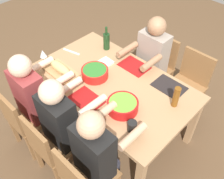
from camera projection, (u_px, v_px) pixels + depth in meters
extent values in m
plane|color=brown|center=(112.00, 125.00, 3.13)|extent=(8.00, 8.00, 0.00)
cube|color=#A87F56|center=(112.00, 83.00, 2.62)|extent=(1.69, 1.02, 0.04)
cube|color=#A87F56|center=(193.00, 122.00, 2.72)|extent=(0.07, 0.07, 0.70)
cube|color=#A87F56|center=(94.00, 59.00, 3.50)|extent=(0.07, 0.07, 0.70)
cube|color=#A87F56|center=(39.00, 93.00, 3.04)|extent=(0.07, 0.07, 0.70)
cube|color=olive|center=(90.00, 175.00, 2.20)|extent=(0.40, 0.40, 0.03)
cube|color=olive|center=(71.00, 177.00, 1.96)|extent=(0.38, 0.04, 0.40)
cube|color=olive|center=(93.00, 162.00, 2.53)|extent=(0.04, 0.04, 0.42)
cylinder|color=#2D2D38|center=(103.00, 164.00, 2.51)|extent=(0.11, 0.11, 0.45)
cylinder|color=#2D2D38|center=(114.00, 175.00, 2.43)|extent=(0.11, 0.11, 0.45)
cube|color=black|center=(94.00, 153.00, 2.03)|extent=(0.34, 0.20, 0.55)
cylinder|color=tan|center=(102.00, 113.00, 2.17)|extent=(0.07, 0.30, 0.07)
cylinder|color=tan|center=(132.00, 136.00, 2.00)|extent=(0.07, 0.30, 0.07)
sphere|color=tan|center=(91.00, 125.00, 1.77)|extent=(0.21, 0.21, 0.21)
cube|color=olive|center=(31.00, 117.00, 2.66)|extent=(0.40, 0.40, 0.03)
cube|color=olive|center=(10.00, 113.00, 2.42)|extent=(0.38, 0.04, 0.40)
cube|color=olive|center=(40.00, 113.00, 2.99)|extent=(0.04, 0.04, 0.42)
cube|color=olive|center=(57.00, 129.00, 2.83)|extent=(0.04, 0.04, 0.42)
cube|color=olive|center=(14.00, 130.00, 2.82)|extent=(0.04, 0.04, 0.42)
cube|color=olive|center=(31.00, 148.00, 2.65)|extent=(0.04, 0.04, 0.42)
cylinder|color=#2D2D38|center=(47.00, 114.00, 2.97)|extent=(0.11, 0.11, 0.45)
cylinder|color=#2D2D38|center=(56.00, 121.00, 2.89)|extent=(0.11, 0.11, 0.45)
cube|color=maroon|center=(30.00, 95.00, 2.49)|extent=(0.34, 0.20, 0.55)
cylinder|color=beige|center=(40.00, 65.00, 2.63)|extent=(0.07, 0.30, 0.07)
cylinder|color=beige|center=(60.00, 81.00, 2.46)|extent=(0.07, 0.30, 0.07)
sphere|color=beige|center=(20.00, 66.00, 2.23)|extent=(0.21, 0.21, 0.21)
cube|color=olive|center=(58.00, 143.00, 2.43)|extent=(0.40, 0.40, 0.03)
cube|color=olive|center=(37.00, 142.00, 2.19)|extent=(0.38, 0.04, 0.40)
cube|color=olive|center=(64.00, 136.00, 2.76)|extent=(0.04, 0.04, 0.42)
cube|color=olive|center=(85.00, 155.00, 2.60)|extent=(0.04, 0.04, 0.42)
cube|color=olive|center=(38.00, 155.00, 2.59)|extent=(0.04, 0.04, 0.42)
cube|color=olive|center=(58.00, 177.00, 2.42)|extent=(0.04, 0.04, 0.42)
cylinder|color=#2D2D38|center=(73.00, 137.00, 2.74)|extent=(0.11, 0.11, 0.45)
cylinder|color=#2D2D38|center=(82.00, 146.00, 2.66)|extent=(0.11, 0.11, 0.45)
cube|color=black|center=(58.00, 121.00, 2.26)|extent=(0.34, 0.20, 0.55)
cylinder|color=beige|center=(68.00, 87.00, 2.40)|extent=(0.07, 0.30, 0.07)
cylinder|color=beige|center=(93.00, 106.00, 2.23)|extent=(0.07, 0.30, 0.07)
sphere|color=beige|center=(51.00, 92.00, 2.00)|extent=(0.21, 0.21, 0.21)
cube|color=olive|center=(153.00, 70.00, 3.20)|extent=(0.40, 0.40, 0.03)
cube|color=olive|center=(164.00, 50.00, 3.14)|extent=(0.38, 0.04, 0.40)
cube|color=olive|center=(154.00, 96.00, 3.19)|extent=(0.04, 0.04, 0.42)
cube|color=olive|center=(133.00, 83.00, 3.36)|extent=(0.04, 0.04, 0.42)
cube|color=olive|center=(169.00, 83.00, 3.36)|extent=(0.04, 0.04, 0.42)
cube|color=olive|center=(149.00, 71.00, 3.53)|extent=(0.04, 0.04, 0.42)
cylinder|color=#2D2D38|center=(146.00, 94.00, 3.20)|extent=(0.11, 0.11, 0.45)
cylinder|color=#2D2D38|center=(136.00, 88.00, 3.28)|extent=(0.11, 0.11, 0.45)
cube|color=gray|center=(153.00, 54.00, 2.97)|extent=(0.34, 0.20, 0.55)
cylinder|color=#9E7251|center=(151.00, 63.00, 2.66)|extent=(0.07, 0.30, 0.07)
cylinder|color=#9E7251|center=(127.00, 49.00, 2.83)|extent=(0.07, 0.30, 0.07)
sphere|color=#9E7251|center=(157.00, 26.00, 2.71)|extent=(0.21, 0.21, 0.21)
cube|color=olive|center=(185.00, 88.00, 2.97)|extent=(0.40, 0.40, 0.03)
cube|color=olive|center=(197.00, 67.00, 2.91)|extent=(0.38, 0.04, 0.40)
cube|color=olive|center=(185.00, 116.00, 2.96)|extent=(0.04, 0.04, 0.42)
cube|color=olive|center=(162.00, 101.00, 3.13)|extent=(0.04, 0.04, 0.42)
cube|color=olive|center=(200.00, 101.00, 3.13)|extent=(0.04, 0.04, 0.42)
cube|color=olive|center=(177.00, 88.00, 3.30)|extent=(0.04, 0.04, 0.42)
cylinder|color=red|center=(123.00, 106.00, 2.30)|extent=(0.29, 0.29, 0.10)
cylinder|color=#669E33|center=(123.00, 103.00, 2.28)|extent=(0.25, 0.25, 0.04)
cylinder|color=red|center=(95.00, 73.00, 2.63)|extent=(0.28, 0.28, 0.10)
cylinder|color=#2D7028|center=(95.00, 71.00, 2.61)|extent=(0.25, 0.25, 0.03)
cube|color=tan|center=(61.00, 71.00, 2.71)|extent=(0.40, 0.22, 0.02)
ellipsoid|color=tan|center=(60.00, 67.00, 2.67)|extent=(0.32, 0.11, 0.09)
cylinder|color=#193819|center=(106.00, 42.00, 2.95)|extent=(0.08, 0.08, 0.20)
cylinder|color=#193819|center=(106.00, 31.00, 2.85)|extent=(0.03, 0.03, 0.09)
cylinder|color=brown|center=(176.00, 97.00, 2.30)|extent=(0.06, 0.06, 0.22)
cylinder|color=silver|center=(45.00, 62.00, 2.83)|extent=(0.07, 0.07, 0.01)
cylinder|color=silver|center=(44.00, 59.00, 2.80)|extent=(0.01, 0.01, 0.07)
cone|color=silver|center=(43.00, 53.00, 2.75)|extent=(0.08, 0.08, 0.08)
cylinder|color=black|center=(132.00, 126.00, 2.14)|extent=(0.08, 0.08, 0.10)
cube|color=maroon|center=(87.00, 100.00, 2.42)|extent=(0.32, 0.23, 0.01)
cube|color=maroon|center=(134.00, 66.00, 2.78)|extent=(0.32, 0.23, 0.01)
cube|color=black|center=(169.00, 87.00, 2.55)|extent=(0.32, 0.23, 0.01)
cube|color=silver|center=(71.00, 52.00, 2.97)|extent=(0.23, 0.08, 0.01)
cube|color=white|center=(105.00, 62.00, 2.81)|extent=(0.15, 0.15, 0.02)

